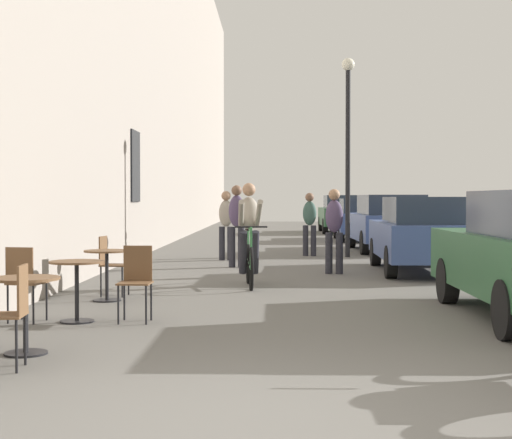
{
  "coord_description": "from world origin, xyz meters",
  "views": [
    {
      "loc": [
        0.11,
        -5.08,
        1.45
      ],
      "look_at": [
        -0.33,
        15.41,
        0.9
      ],
      "focal_mm": 55.31,
      "sensor_mm": 36.0,
      "label": 1
    }
  ],
  "objects_px": {
    "cafe_chair_mid_toward_street": "(24,279)",
    "pedestrian_near": "(334,226)",
    "pedestrian_far": "(226,221)",
    "parked_car_fourth": "(361,219)",
    "cafe_chair_far_toward_street": "(110,261)",
    "cyclist_on_bicycle": "(249,237)",
    "parked_car_second": "(423,233)",
    "street_lamp": "(348,131)",
    "parked_car_fifth": "(343,213)",
    "cafe_table_far": "(107,264)",
    "cafe_chair_near_toward_street": "(10,309)",
    "cafe_chair_mid_toward_wall": "(136,278)",
    "pedestrian_mid": "(237,221)",
    "pedestrian_furthest": "(310,220)",
    "cafe_table_near": "(25,299)",
    "parked_car_third": "(388,222)",
    "cafe_table_mid": "(77,278)"
  },
  "relations": [
    {
      "from": "pedestrian_furthest",
      "to": "cafe_table_far",
      "type": "bearing_deg",
      "value": -110.45
    },
    {
      "from": "cafe_table_far",
      "to": "pedestrian_far",
      "type": "bearing_deg",
      "value": 80.37
    },
    {
      "from": "parked_car_second",
      "to": "parked_car_fifth",
      "type": "relative_size",
      "value": 0.95
    },
    {
      "from": "cafe_chair_mid_toward_street",
      "to": "pedestrian_far",
      "type": "height_order",
      "value": "pedestrian_far"
    },
    {
      "from": "cafe_chair_mid_toward_street",
      "to": "street_lamp",
      "type": "height_order",
      "value": "street_lamp"
    },
    {
      "from": "street_lamp",
      "to": "parked_car_fifth",
      "type": "bearing_deg",
      "value": 85.4
    },
    {
      "from": "cyclist_on_bicycle",
      "to": "parked_car_second",
      "type": "height_order",
      "value": "cyclist_on_bicycle"
    },
    {
      "from": "cafe_chair_mid_toward_street",
      "to": "parked_car_third",
      "type": "height_order",
      "value": "parked_car_third"
    },
    {
      "from": "parked_car_second",
      "to": "parked_car_third",
      "type": "relative_size",
      "value": 0.96
    },
    {
      "from": "cyclist_on_bicycle",
      "to": "parked_car_third",
      "type": "xyz_separation_m",
      "value": [
        3.55,
        8.56,
        -0.01
      ]
    },
    {
      "from": "parked_car_second",
      "to": "cyclist_on_bicycle",
      "type": "bearing_deg",
      "value": -143.96
    },
    {
      "from": "cafe_table_far",
      "to": "pedestrian_mid",
      "type": "height_order",
      "value": "pedestrian_mid"
    },
    {
      "from": "cafe_chair_near_toward_street",
      "to": "parked_car_fifth",
      "type": "distance_m",
      "value": 27.15
    },
    {
      "from": "cafe_chair_far_toward_street",
      "to": "pedestrian_far",
      "type": "relative_size",
      "value": 0.55
    },
    {
      "from": "cafe_chair_near_toward_street",
      "to": "cafe_table_far",
      "type": "height_order",
      "value": "cafe_chair_near_toward_street"
    },
    {
      "from": "cafe_table_near",
      "to": "cafe_chair_mid_toward_wall",
      "type": "distance_m",
      "value": 2.1
    },
    {
      "from": "pedestrian_near",
      "to": "cafe_chair_far_toward_street",
      "type": "bearing_deg",
      "value": -135.88
    },
    {
      "from": "cafe_chair_mid_toward_wall",
      "to": "pedestrian_near",
      "type": "xyz_separation_m",
      "value": [
        2.79,
        5.89,
        0.4
      ]
    },
    {
      "from": "cafe_chair_mid_toward_wall",
      "to": "parked_car_third",
      "type": "xyz_separation_m",
      "value": [
        4.77,
        12.38,
        0.28
      ]
    },
    {
      "from": "parked_car_fourth",
      "to": "pedestrian_mid",
      "type": "bearing_deg",
      "value": -109.69
    },
    {
      "from": "parked_car_fifth",
      "to": "pedestrian_mid",
      "type": "bearing_deg",
      "value": -102.55
    },
    {
      "from": "cafe_table_near",
      "to": "street_lamp",
      "type": "height_order",
      "value": "street_lamp"
    },
    {
      "from": "cafe_chair_mid_toward_street",
      "to": "pedestrian_near",
      "type": "bearing_deg",
      "value": 56.0
    },
    {
      "from": "cafe_chair_mid_toward_wall",
      "to": "pedestrian_far",
      "type": "distance_m",
      "value": 9.21
    },
    {
      "from": "cafe_chair_near_toward_street",
      "to": "parked_car_fourth",
      "type": "height_order",
      "value": "parked_car_fourth"
    },
    {
      "from": "cafe_chair_near_toward_street",
      "to": "cafe_table_far",
      "type": "distance_m",
      "value": 4.45
    },
    {
      "from": "cafe_table_far",
      "to": "parked_car_fifth",
      "type": "relative_size",
      "value": 0.16
    },
    {
      "from": "cafe_table_near",
      "to": "parked_car_fifth",
      "type": "xyz_separation_m",
      "value": [
        5.26,
        26.0,
        0.3
      ]
    },
    {
      "from": "parked_car_second",
      "to": "parked_car_third",
      "type": "bearing_deg",
      "value": 88.14
    },
    {
      "from": "parked_car_third",
      "to": "parked_car_fourth",
      "type": "relative_size",
      "value": 1.07
    },
    {
      "from": "street_lamp",
      "to": "parked_car_fourth",
      "type": "xyz_separation_m",
      "value": [
        1.19,
        7.71,
        -2.36
      ]
    },
    {
      "from": "cafe_chair_mid_toward_wall",
      "to": "parked_car_fourth",
      "type": "xyz_separation_m",
      "value": [
        4.65,
        17.94,
        0.23
      ]
    },
    {
      "from": "cafe_table_far",
      "to": "street_lamp",
      "type": "bearing_deg",
      "value": 63.47
    },
    {
      "from": "cafe_chair_mid_toward_street",
      "to": "pedestrian_far",
      "type": "distance_m",
      "value": 9.52
    },
    {
      "from": "pedestrian_far",
      "to": "parked_car_third",
      "type": "distance_m",
      "value": 5.32
    },
    {
      "from": "cafe_table_mid",
      "to": "pedestrian_mid",
      "type": "distance_m",
      "value": 7.56
    },
    {
      "from": "pedestrian_far",
      "to": "parked_car_third",
      "type": "bearing_deg",
      "value": 36.85
    },
    {
      "from": "cafe_chair_near_toward_street",
      "to": "pedestrian_mid",
      "type": "xyz_separation_m",
      "value": [
        1.46,
        9.94,
        0.46
      ]
    },
    {
      "from": "cafe_chair_far_toward_street",
      "to": "cafe_chair_mid_toward_street",
      "type": "bearing_deg",
      "value": -100.53
    },
    {
      "from": "parked_car_second",
      "to": "street_lamp",
      "type": "bearing_deg",
      "value": 105.58
    },
    {
      "from": "parked_car_third",
      "to": "parked_car_fifth",
      "type": "xyz_separation_m",
      "value": [
        -0.2,
        11.64,
        0.02
      ]
    },
    {
      "from": "pedestrian_near",
      "to": "parked_car_fourth",
      "type": "xyz_separation_m",
      "value": [
        1.86,
        12.05,
        -0.17
      ]
    },
    {
      "from": "cafe_chair_near_toward_street",
      "to": "cafe_chair_far_toward_street",
      "type": "bearing_deg",
      "value": 92.25
    },
    {
      "from": "cafe_table_near",
      "to": "parked_car_second",
      "type": "height_order",
      "value": "parked_car_second"
    },
    {
      "from": "pedestrian_far",
      "to": "parked_car_fourth",
      "type": "xyz_separation_m",
      "value": [
        4.14,
        8.75,
        -0.16
      ]
    },
    {
      "from": "cafe_table_near",
      "to": "cafe_chair_far_toward_street",
      "type": "height_order",
      "value": "cafe_chair_far_toward_street"
    },
    {
      "from": "pedestrian_far",
      "to": "cafe_chair_near_toward_street",
      "type": "bearing_deg",
      "value": -95.46
    },
    {
      "from": "pedestrian_near",
      "to": "pedestrian_furthest",
      "type": "relative_size",
      "value": 1.03
    },
    {
      "from": "parked_car_third",
      "to": "cafe_table_far",
      "type": "bearing_deg",
      "value": -117.54
    },
    {
      "from": "pedestrian_furthest",
      "to": "cafe_chair_near_toward_street",
      "type": "bearing_deg",
      "value": -103.4
    }
  ]
}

